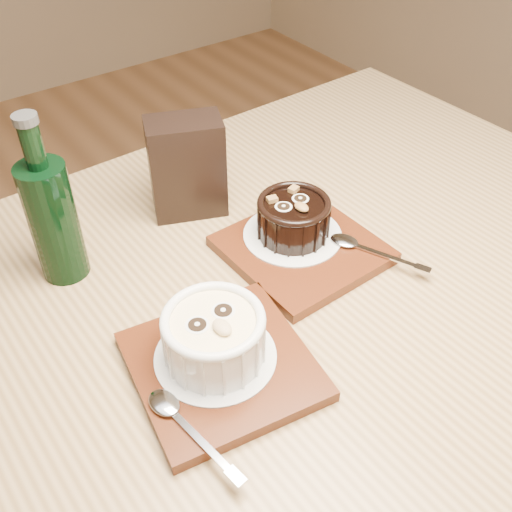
{
  "coord_description": "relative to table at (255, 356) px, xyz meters",
  "views": [
    {
      "loc": [
        -0.09,
        -0.23,
        1.26
      ],
      "look_at": [
        0.21,
        0.19,
        0.81
      ],
      "focal_mm": 42.0,
      "sensor_mm": 36.0,
      "label": 1
    }
  ],
  "objects": [
    {
      "name": "green_bottle",
      "position": [
        -0.15,
        0.19,
        0.17
      ],
      "size": [
        0.06,
        0.06,
        0.22
      ],
      "color": "black",
      "rests_on": "table"
    },
    {
      "name": "doily_left",
      "position": [
        -0.08,
        -0.05,
        0.11
      ],
      "size": [
        0.13,
        0.13,
        0.0
      ],
      "primitive_type": "cylinder",
      "color": "silver",
      "rests_on": "tray_left"
    },
    {
      "name": "tray_left",
      "position": [
        -0.08,
        -0.06,
        0.1
      ],
      "size": [
        0.21,
        0.21,
        0.01
      ],
      "primitive_type": "cube",
      "rotation": [
        0.0,
        0.0,
        -0.16
      ],
      "color": "#53210D",
      "rests_on": "table"
    },
    {
      "name": "ramekin_dark",
      "position": [
        0.11,
        0.07,
        0.14
      ],
      "size": [
        0.09,
        0.09,
        0.06
      ],
      "rotation": [
        0.0,
        0.0,
        0.03
      ],
      "color": "black",
      "rests_on": "doily_right"
    },
    {
      "name": "ramekin_white",
      "position": [
        -0.08,
        -0.05,
        0.14
      ],
      "size": [
        0.11,
        0.11,
        0.06
      ],
      "rotation": [
        0.0,
        0.0,
        0.04
      ],
      "color": "white",
      "rests_on": "doily_left"
    },
    {
      "name": "spoon_left",
      "position": [
        -0.15,
        -0.1,
        0.11
      ],
      "size": [
        0.04,
        0.14,
        0.01
      ],
      "primitive_type": null,
      "rotation": [
        0.0,
        0.0,
        0.13
      ],
      "color": "#B8BCC2",
      "rests_on": "tray_left"
    },
    {
      "name": "table",
      "position": [
        0.0,
        0.0,
        0.0
      ],
      "size": [
        1.22,
        0.83,
        0.75
      ],
      "rotation": [
        0.0,
        0.0,
        0.02
      ],
      "color": "olive",
      "rests_on": "ground"
    },
    {
      "name": "tray_right",
      "position": [
        0.11,
        0.04,
        0.1
      ],
      "size": [
        0.18,
        0.18,
        0.01
      ],
      "primitive_type": "cube",
      "rotation": [
        0.0,
        0.0,
        0.02
      ],
      "color": "#53210D",
      "rests_on": "table"
    },
    {
      "name": "spoon_right",
      "position": [
        0.17,
        -0.02,
        0.11
      ],
      "size": [
        0.08,
        0.13,
        0.01
      ],
      "primitive_type": null,
      "rotation": [
        0.0,
        0.0,
        0.42
      ],
      "color": "#B8BCC2",
      "rests_on": "tray_right"
    },
    {
      "name": "doily_right",
      "position": [
        0.11,
        0.07,
        0.11
      ],
      "size": [
        0.13,
        0.13,
        0.0
      ],
      "primitive_type": "cylinder",
      "color": "silver",
      "rests_on": "tray_right"
    },
    {
      "name": "condiment_stand",
      "position": [
        0.04,
        0.21,
        0.16
      ],
      "size": [
        0.12,
        0.09,
        0.14
      ],
      "primitive_type": "cube",
      "rotation": [
        0.0,
        0.0,
        -0.39
      ],
      "color": "black",
      "rests_on": "table"
    }
  ]
}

